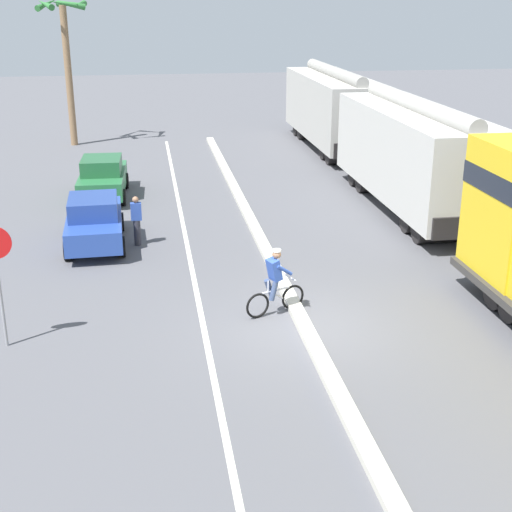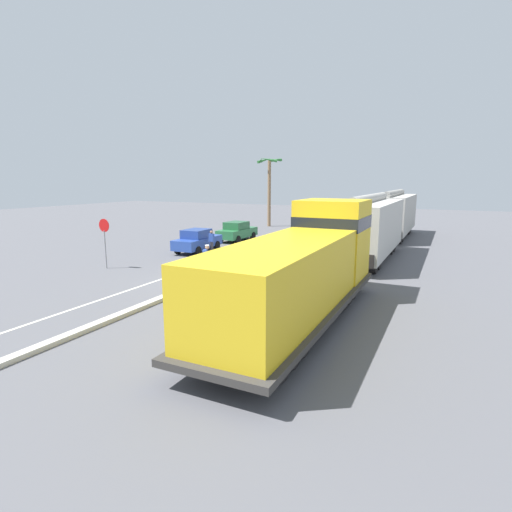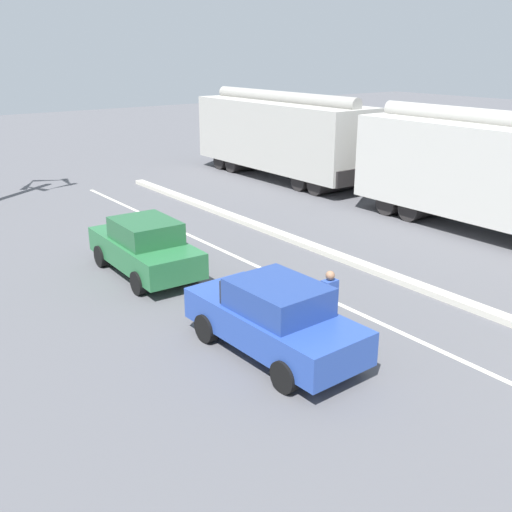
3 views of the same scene
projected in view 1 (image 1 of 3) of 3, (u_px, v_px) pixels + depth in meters
ground_plane at (303, 326)px, 17.38m from camera, size 120.00×120.00×0.00m
median_curb at (263, 243)px, 22.92m from camera, size 0.36×36.00×0.16m
lane_stripe at (188, 249)px, 22.60m from camera, size 0.14×36.00×0.01m
hopper_car_lead at (414, 155)px, 26.15m from camera, size 2.90×10.60×4.18m
hopper_car_middle at (333, 108)px, 36.91m from camera, size 2.90×10.60×4.18m
parked_car_blue at (94, 221)px, 22.76m from camera, size 1.94×4.25×1.62m
parked_car_green at (103, 177)px, 28.20m from camera, size 1.93×4.25×1.62m
cyclist at (275, 284)px, 17.79m from camera, size 1.61×0.74×1.71m
palm_tree_near at (66, 41)px, 36.59m from camera, size 2.66×2.67×7.55m
pedestrian_by_cars at (137, 220)px, 22.73m from camera, size 0.34×0.22×1.62m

